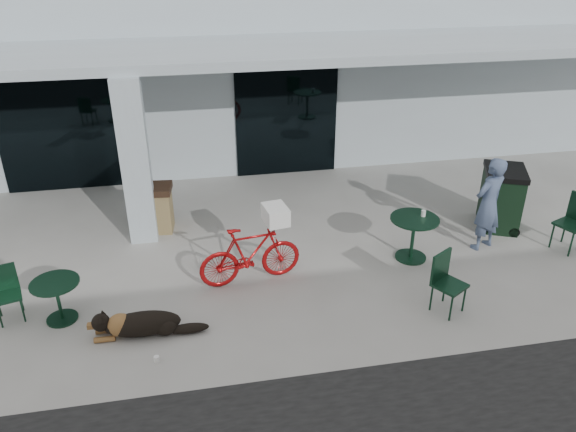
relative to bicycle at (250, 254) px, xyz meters
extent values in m
plane|color=#A9A69F|center=(-0.32, -0.40, -0.52)|extent=(80.00, 80.00, 0.00)
cube|color=#A3B0B9|center=(-0.32, 8.10, 1.73)|extent=(22.00, 7.00, 4.50)
cube|color=black|center=(-3.52, 4.58, 0.83)|extent=(2.80, 0.06, 2.70)
cube|color=black|center=(1.48, 4.58, 0.83)|extent=(2.40, 0.06, 2.70)
cube|color=#A3B0B9|center=(-1.82, 1.90, 1.04)|extent=(0.50, 0.50, 3.12)
cube|color=#A3B0B9|center=(-0.32, 3.20, 2.69)|extent=(22.00, 2.80, 0.18)
imported|color=#A60D0F|center=(0.00, 0.00, 0.00)|extent=(1.79, 0.75, 1.04)
cube|color=white|center=(0.44, 0.07, 0.67)|extent=(0.43, 0.53, 0.29)
cylinder|color=white|center=(-1.54, -1.75, -0.48)|extent=(0.10, 0.10, 0.09)
imported|color=#465777|center=(4.40, 0.33, 0.37)|extent=(0.77, 0.65, 1.78)
cylinder|color=white|center=(3.12, 0.25, 0.34)|extent=(0.10, 0.10, 0.11)
camera|label=1|loc=(-0.88, -7.96, 4.82)|focal=35.00mm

